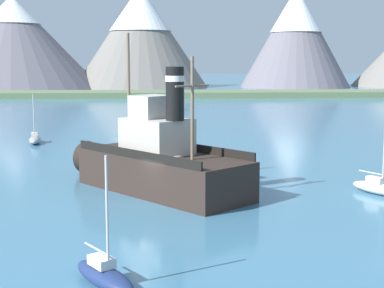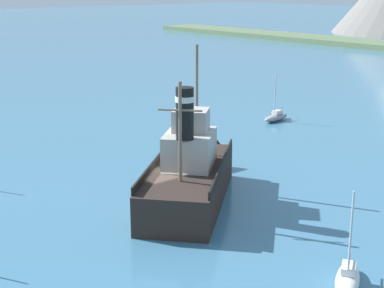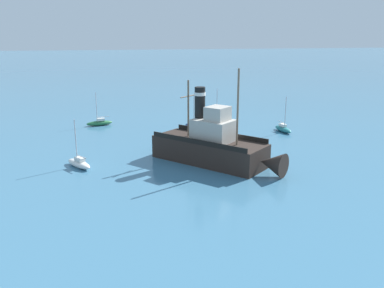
{
  "view_description": "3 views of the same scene",
  "coord_description": "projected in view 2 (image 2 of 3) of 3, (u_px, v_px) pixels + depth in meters",
  "views": [
    {
      "loc": [
        0.28,
        -33.66,
        8.27
      ],
      "look_at": [
        1.84,
        0.33,
        3.32
      ],
      "focal_mm": 55.0,
      "sensor_mm": 36.0,
      "label": 1
    },
    {
      "loc": [
        27.96,
        -20.21,
        13.78
      ],
      "look_at": [
        -2.26,
        4.52,
        3.09
      ],
      "focal_mm": 55.0,
      "sensor_mm": 36.0,
      "label": 2
    },
    {
      "loc": [
        10.69,
        41.74,
        13.12
      ],
      "look_at": [
        1.58,
        0.84,
        1.65
      ],
      "focal_mm": 38.0,
      "sensor_mm": 36.0,
      "label": 3
    }
  ],
  "objects": [
    {
      "name": "ground_plane",
      "position": [
        159.0,
        211.0,
        36.86
      ],
      "size": [
        600.0,
        600.0,
        0.0
      ],
      "primitive_type": "plane",
      "color": "teal"
    },
    {
      "name": "old_tugboat",
      "position": [
        190.0,
        173.0,
        38.3
      ],
      "size": [
        11.99,
        13.08,
        9.9
      ],
      "color": "#2D231E",
      "rests_on": "ground"
    },
    {
      "name": "sailboat_white",
      "position": [
        348.0,
        279.0,
        27.48
      ],
      "size": [
        2.96,
        3.8,
        4.9
      ],
      "color": "white",
      "rests_on": "ground"
    },
    {
      "name": "sailboat_grey",
      "position": [
        276.0,
        117.0,
        60.9
      ],
      "size": [
        1.68,
        3.92,
        4.9
      ],
      "color": "gray",
      "rests_on": "ground"
    }
  ]
}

